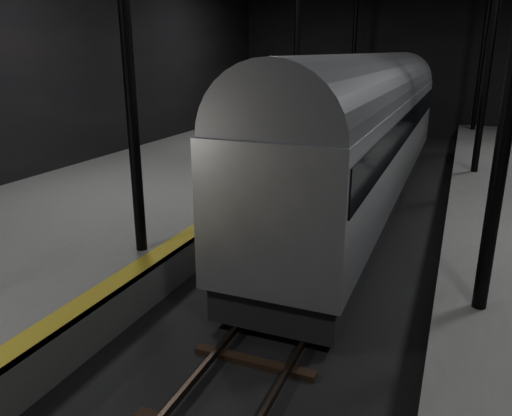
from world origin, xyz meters
The scene contains 5 objects.
ground centered at (0.00, 0.00, 0.00)m, with size 44.00×44.00×0.00m, color black.
platform_left centered at (-7.50, 0.00, 0.50)m, with size 9.00×43.80×1.00m, color #575755.
tactile_strip centered at (-3.25, 0.00, 1.00)m, with size 0.50×43.80×0.01m, color olive.
track centered at (0.00, 0.00, 0.07)m, with size 2.40×43.00×0.24m.
train centered at (0.00, 4.68, 3.03)m, with size 3.04×20.31×5.43m.
Camera 1 is at (3.09, -13.44, 5.65)m, focal length 35.00 mm.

